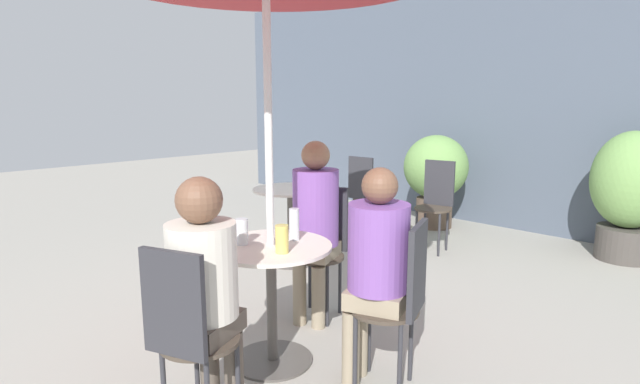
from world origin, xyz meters
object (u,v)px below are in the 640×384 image
bistro_chair_1 (402,293)px  beer_glass_1 (282,239)px  cafe_table_near (271,281)px  potted_plant_1 (630,189)px  bistro_chair_2 (323,239)px  bistro_chair_3 (436,197)px  seated_person_0 (205,280)px  beer_glass_2 (294,224)px  cafe_table_far (290,211)px  bistro_chair_0 (186,328)px  seated_person_2 (315,216)px  seated_person_1 (376,259)px  beer_glass_0 (242,232)px  bistro_chair_5 (364,190)px  potted_plant_0 (436,173)px

bistro_chair_1 → beer_glass_1: bistro_chair_1 is taller
cafe_table_near → potted_plant_1: size_ratio=0.57×
bistro_chair_2 → bistro_chair_3: bearing=76.5°
seated_person_0 → beer_glass_2: seated_person_0 is taller
cafe_table_near → cafe_table_far: size_ratio=1.00×
bistro_chair_0 → seated_person_2: bearing=-90.0°
cafe_table_far → bistro_chair_0: bearing=-52.8°
bistro_chair_2 → seated_person_0: (0.48, -1.28, 0.17)m
seated_person_1 → beer_glass_2: 0.56m
seated_person_0 → potted_plant_1: potted_plant_1 is taller
beer_glass_2 → beer_glass_0: bearing=-119.5°
bistro_chair_1 → beer_glass_0: (-0.83, -0.37, 0.24)m
bistro_chair_1 → bistro_chair_0: bearing=-45.0°
bistro_chair_3 → cafe_table_far: bearing=-131.5°
bistro_chair_0 → bistro_chair_5: size_ratio=1.00×
cafe_table_near → bistro_chair_5: bistro_chair_5 is taller
bistro_chair_1 → cafe_table_far: bearing=-138.6°
bistro_chair_3 → potted_plant_0: potted_plant_0 is taller
potted_plant_0 → cafe_table_near: bearing=-73.5°
cafe_table_near → beer_glass_0: beer_glass_0 is taller
cafe_table_near → potted_plant_1: bearing=74.8°
bistro_chair_0 → potted_plant_1: bearing=-120.0°
seated_person_0 → seated_person_1: bearing=-135.0°
beer_glass_0 → potted_plant_1: (1.10, 3.69, -0.10)m
cafe_table_far → bistro_chair_3: bistro_chair_3 is taller
bistro_chair_5 → seated_person_1: 2.92m
bistro_chair_0 → potted_plant_1: (0.71, 4.30, 0.14)m
seated_person_0 → beer_glass_0: (-0.34, 0.47, 0.07)m
cafe_table_near → cafe_table_far: same height
bistro_chair_2 → beer_glass_1: (0.42, -0.76, 0.24)m
seated_person_2 → bistro_chair_5: bearing=99.4°
beer_glass_2 → potted_plant_1: potted_plant_1 is taller
bistro_chair_2 → beer_glass_2: 0.67m
bistro_chair_0 → cafe_table_near: bearing=-90.0°
cafe_table_near → potted_plant_1: 3.73m
seated_person_1 → beer_glass_1: 0.51m
bistro_chair_0 → beer_glass_1: size_ratio=6.03×
cafe_table_near → beer_glass_0: bearing=-141.0°
potted_plant_0 → bistro_chair_2: bearing=-74.7°
seated_person_2 → beer_glass_0: 0.69m
seated_person_1 → potted_plant_0: 3.59m
bistro_chair_0 → potted_plant_0: 4.34m
bistro_chair_0 → potted_plant_1: potted_plant_1 is taller
seated_person_1 → bistro_chair_1: bearing=90.0°
beer_glass_1 → bistro_chair_3: bearing=103.9°
cafe_table_near → seated_person_0: bearing=-69.3°
seated_person_0 → seated_person_1: size_ratio=1.00×
potted_plant_1 → cafe_table_far: bearing=-134.5°
bistro_chair_2 → bistro_chair_3: (-0.24, 1.91, 0.00)m
bistro_chair_2 → seated_person_1: (0.84, -0.49, 0.16)m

